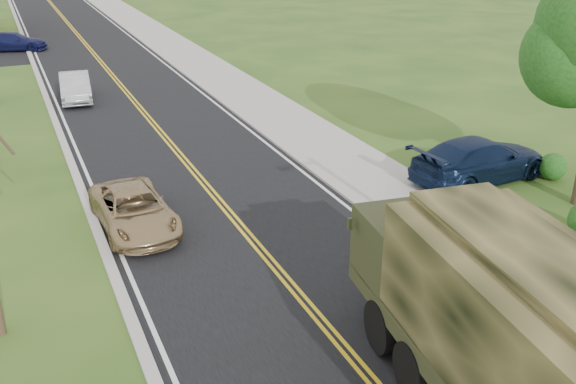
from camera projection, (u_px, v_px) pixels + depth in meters
road at (100, 62)px, 42.66m from camera, size 8.00×120.00×0.01m
curb_right at (162, 56)px, 44.19m from camera, size 0.30×120.00×0.12m
sidewalk_right at (187, 54)px, 44.85m from camera, size 3.20×120.00×0.10m
curb_left at (34, 66)px, 41.09m from camera, size 0.30×120.00×0.10m
military_truck at (503, 318)px, 11.60m from camera, size 3.75×8.12×3.90m
suv_champagne at (134, 210)px, 19.68m from camera, size 2.28×4.57×1.24m
sedan_silver at (75, 87)px, 33.48m from camera, size 1.85×4.37×1.40m
pickup_navy at (480, 160)px, 23.21m from camera, size 5.75×2.84×1.61m
lot_car_navy at (14, 42)px, 45.85m from camera, size 4.83×2.97×1.31m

